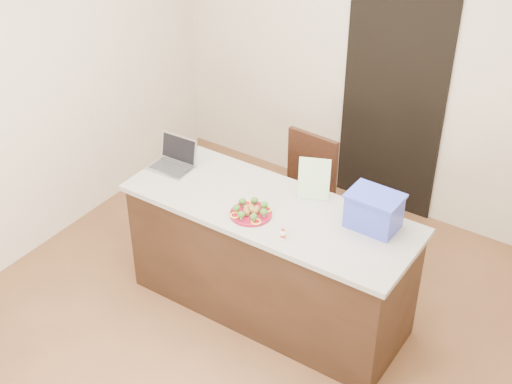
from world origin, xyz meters
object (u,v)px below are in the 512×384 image
Objects in this scene: island at (269,259)px; laptop at (174,159)px; napkin at (250,210)px; blue_box at (374,211)px; plate at (251,213)px; yogurt_bottle at (283,235)px; chair at (304,188)px.

island is 1.01m from laptop.
blue_box is (0.76, 0.29, 0.12)m from napkin.
napkin is at bearing 132.64° from plate.
yogurt_bottle is 1.17m from laptop.
island is 2.06× the size of chair.
yogurt_bottle is (0.35, -0.14, 0.03)m from napkin.
blue_box reaches higher than laptop.
island is 12.98× the size of napkin.
blue_box is (0.73, 0.33, 0.11)m from plate.
island is at bearing -5.87° from laptop.
island is 27.59× the size of yogurt_bottle.
chair is at bearing 102.72° from island.
island is at bearing 51.64° from napkin.
yogurt_bottle is 0.21× the size of blue_box.
plate is 0.84m from laptop.
island is at bearing -163.93° from blue_box.
laptop is at bearing 164.79° from yogurt_bottle.
blue_box is at bearing 14.85° from island.
plate reaches higher than island.
laptop is 1.09m from chair.
napkin is 0.46× the size of blue_box.
yogurt_bottle is at bearing -132.53° from blue_box.
napkin is at bearing -157.86° from blue_box.
chair is (-0.09, 0.90, -0.35)m from napkin.
laptop reaches higher than island.
chair is (-0.13, 0.94, -0.36)m from plate.
laptop is (-0.78, 0.17, 0.06)m from napkin.
chair is at bearing 95.59° from napkin.
blue_box reaches higher than chair.
napkin is at bearing -14.43° from laptop.
plate is (-0.05, -0.15, 0.47)m from island.
plate is 1.78× the size of napkin.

